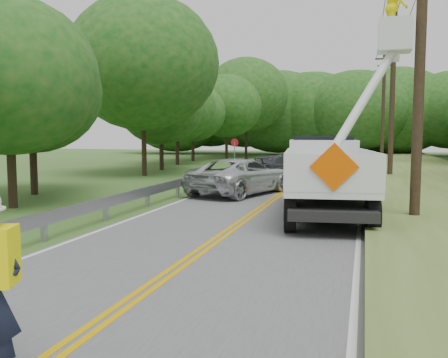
# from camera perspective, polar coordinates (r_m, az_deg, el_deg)

# --- Properties ---
(ground) EXTENTS (140.00, 140.00, 0.00)m
(ground) POSITION_cam_1_polar(r_m,az_deg,el_deg) (7.62, -13.16, -15.44)
(ground) COLOR #3B5322
(ground) RESTS_ON ground
(road) EXTENTS (7.20, 96.00, 0.03)m
(road) POSITION_cam_1_polar(r_m,az_deg,el_deg) (20.68, 6.20, -2.13)
(road) COLOR #545356
(road) RESTS_ON ground
(guardrail) EXTENTS (0.18, 48.00, 0.77)m
(guardrail) POSITION_cam_1_polar(r_m,az_deg,el_deg) (22.52, -3.50, -0.11)
(guardrail) COLOR #9999A1
(guardrail) RESTS_ON ground
(utility_poles) EXTENTS (1.60, 43.30, 10.00)m
(utility_poles) POSITION_cam_1_polar(r_m,az_deg,el_deg) (23.40, 20.07, 11.36)
(utility_poles) COLOR black
(utility_poles) RESTS_ON ground
(treeline_left) EXTENTS (11.06, 55.52, 11.37)m
(treeline_left) POSITION_cam_1_polar(r_m,az_deg,el_deg) (39.40, -4.56, 10.09)
(treeline_left) COLOR #332319
(treeline_left) RESTS_ON ground
(treeline_horizon) EXTENTS (56.68, 14.03, 10.79)m
(treeline_horizon) POSITION_cam_1_polar(r_m,az_deg,el_deg) (62.58, 13.19, 7.78)
(treeline_horizon) COLOR #114B14
(treeline_horizon) RESTS_ON ground
(bucket_truck) EXTENTS (4.07, 7.65, 7.16)m
(bucket_truck) POSITION_cam_1_polar(r_m,az_deg,el_deg) (16.87, 12.20, 1.56)
(bucket_truck) COLOR black
(bucket_truck) RESTS_ON road
(suv_silver) EXTENTS (4.26, 6.23, 1.58)m
(suv_silver) POSITION_cam_1_polar(r_m,az_deg,el_deg) (21.52, 1.97, 0.34)
(suv_silver) COLOR silver
(suv_silver) RESTS_ON road
(suv_darkgrey) EXTENTS (3.44, 5.18, 1.39)m
(suv_darkgrey) POSITION_cam_1_polar(r_m,az_deg,el_deg) (29.16, 6.33, 1.44)
(suv_darkgrey) COLOR #323539
(suv_darkgrey) RESTS_ON road
(stop_sign_permanent) EXTENTS (0.44, 0.30, 2.40)m
(stop_sign_permanent) POSITION_cam_1_polar(r_m,az_deg,el_deg) (29.99, 1.25, 3.22)
(stop_sign_permanent) COLOR #9999A1
(stop_sign_permanent) RESTS_ON ground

